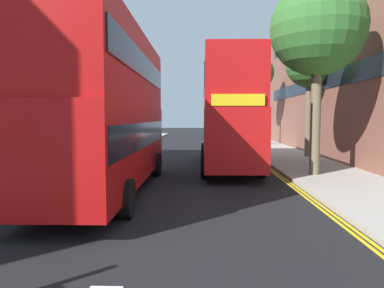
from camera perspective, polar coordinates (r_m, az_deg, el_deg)
name	(u,v)px	position (r m, az deg, el deg)	size (l,w,h in m)	color
sidewalk_right	(326,174)	(17.30, 20.83, -4.52)	(4.00, 80.00, 0.14)	#ADA89E
sidewalk_left	(45,173)	(17.89, -22.63, -4.29)	(4.00, 80.00, 0.14)	#ADA89E
kerb_line_outer	(291,183)	(14.82, 15.67, -6.10)	(0.10, 56.00, 0.01)	yellow
kerb_line_inner	(287,183)	(14.78, 15.06, -6.11)	(0.10, 56.00, 0.01)	yellow
double_decker_bus_away	(110,106)	(12.82, -13.08, 5.94)	(2.85, 10.83, 5.64)	#B20F0F
double_decker_bus_oncoming	(228,110)	(18.76, 5.77, 5.47)	(2.83, 10.82, 5.64)	red
street_tree_near	(310,65)	(24.13, 18.42, 11.93)	(3.00, 3.00, 7.39)	#6B6047
street_tree_mid	(318,29)	(16.80, 19.61, 17.03)	(4.07, 4.07, 8.36)	#6B6047
street_tree_far	(258,74)	(32.96, 10.53, 11.03)	(2.93, 2.93, 7.97)	#6B6047
townhouse_terrace_right	(381,63)	(28.88, 28.20, 11.40)	(10.08, 28.00, 12.92)	brown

